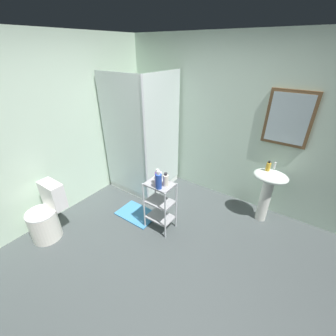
{
  "coord_description": "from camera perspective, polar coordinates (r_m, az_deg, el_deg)",
  "views": [
    {
      "loc": [
        1.14,
        -1.4,
        2.3
      ],
      "look_at": [
        -0.19,
        0.48,
        1.03
      ],
      "focal_mm": 23.63,
      "sensor_mm": 36.0,
      "label": 1
    }
  ],
  "objects": [
    {
      "name": "conditioner_bottle_purple",
      "position": [
        2.81,
        -2.63,
        -2.59
      ],
      "size": [
        0.07,
        0.07,
        0.22
      ],
      "color": "purple",
      "rests_on": "storage_cart"
    },
    {
      "name": "bath_mat",
      "position": [
        3.55,
        -8.04,
        -11.62
      ],
      "size": [
        0.6,
        0.4,
        0.02
      ],
      "primitive_type": "cube",
      "color": "teal",
      "rests_on": "ground_plane"
    },
    {
      "name": "hand_soap_bottle",
      "position": [
        3.29,
        24.45,
        0.38
      ],
      "size": [
        0.06,
        0.06,
        0.14
      ],
      "color": "gold",
      "rests_on": "pedestal_sink"
    },
    {
      "name": "toilet",
      "position": [
        3.41,
        -28.86,
        -10.95
      ],
      "size": [
        0.37,
        0.49,
        0.76
      ],
      "color": "white",
      "rests_on": "ground_plane"
    },
    {
      "name": "ground_plane",
      "position": [
        2.93,
        -2.68,
        -23.12
      ],
      "size": [
        4.2,
        4.2,
        0.02
      ],
      "primitive_type": "cube",
      "color": "#424949"
    },
    {
      "name": "lotion_bottle_white",
      "position": [
        2.79,
        -0.58,
        -3.12
      ],
      "size": [
        0.07,
        0.07,
        0.19
      ],
      "color": "white",
      "rests_on": "storage_cart"
    },
    {
      "name": "shampoo_bottle_blue",
      "position": [
        2.73,
        -2.44,
        -3.33
      ],
      "size": [
        0.08,
        0.08,
        0.24
      ],
      "color": "#2648AE",
      "rests_on": "storage_cart"
    },
    {
      "name": "wall_back",
      "position": [
        3.6,
        15.57,
        10.92
      ],
      "size": [
        4.2,
        0.14,
        2.5
      ],
      "color": "silver",
      "rests_on": "ground_plane"
    },
    {
      "name": "storage_cart",
      "position": [
        3.05,
        -2.07,
        -8.87
      ],
      "size": [
        0.38,
        0.28,
        0.74
      ],
      "color": "silver",
      "rests_on": "ground_plane"
    },
    {
      "name": "rinse_cup",
      "position": [
        2.93,
        -2.27,
        -2.1
      ],
      "size": [
        0.08,
        0.08,
        0.11
      ],
      "primitive_type": "cylinder",
      "color": "silver",
      "rests_on": "storage_cart"
    },
    {
      "name": "wall_left",
      "position": [
        3.47,
        -28.49,
        7.73
      ],
      "size": [
        0.1,
        4.2,
        2.5
      ],
      "primitive_type": "cube",
      "color": "silver",
      "rests_on": "ground_plane"
    },
    {
      "name": "sink_faucet",
      "position": [
        3.38,
        25.83,
        0.58
      ],
      "size": [
        0.03,
        0.03,
        0.1
      ],
      "primitive_type": "cylinder",
      "color": "silver",
      "rests_on": "pedestal_sink"
    },
    {
      "name": "shower_stall",
      "position": [
        3.96,
        -6.12,
        1.04
      ],
      "size": [
        0.92,
        0.92,
        2.0
      ],
      "color": "white",
      "rests_on": "ground_plane"
    },
    {
      "name": "pedestal_sink",
      "position": [
        3.41,
        24.41,
        -4.35
      ],
      "size": [
        0.46,
        0.37,
        0.81
      ],
      "color": "white",
      "rests_on": "ground_plane"
    }
  ]
}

